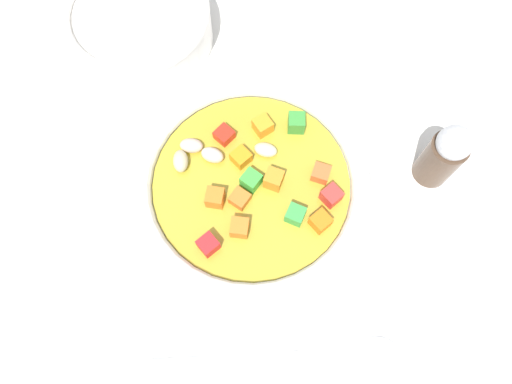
{
  "coord_description": "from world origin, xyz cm",
  "views": [
    {
      "loc": [
        14.45,
        -0.39,
        42.64
      ],
      "look_at": [
        0.0,
        0.0,
        2.6
      ],
      "focal_mm": 34.51,
      "sensor_mm": 36.0,
      "label": 1
    }
  ],
  "objects_px": {
    "soup_bowl_main": "(256,190)",
    "pepper_shaker": "(449,155)",
    "spoon": "(322,353)",
    "side_bowl_small": "(142,24)"
  },
  "relations": [
    {
      "from": "spoon",
      "to": "side_bowl_small",
      "type": "height_order",
      "value": "side_bowl_small"
    },
    {
      "from": "soup_bowl_main",
      "to": "pepper_shaker",
      "type": "height_order",
      "value": "pepper_shaker"
    },
    {
      "from": "soup_bowl_main",
      "to": "spoon",
      "type": "distance_m",
      "value": 0.15
    },
    {
      "from": "pepper_shaker",
      "to": "soup_bowl_main",
      "type": "bearing_deg",
      "value": -81.4
    },
    {
      "from": "soup_bowl_main",
      "to": "pepper_shaker",
      "type": "distance_m",
      "value": 0.17
    },
    {
      "from": "spoon",
      "to": "side_bowl_small",
      "type": "xyz_separation_m",
      "value": [
        -0.31,
        -0.16,
        0.02
      ]
    },
    {
      "from": "soup_bowl_main",
      "to": "spoon",
      "type": "height_order",
      "value": "soup_bowl_main"
    },
    {
      "from": "spoon",
      "to": "soup_bowl_main",
      "type": "bearing_deg",
      "value": 109.17
    },
    {
      "from": "side_bowl_small",
      "to": "pepper_shaker",
      "type": "bearing_deg",
      "value": 60.51
    },
    {
      "from": "side_bowl_small",
      "to": "pepper_shaker",
      "type": "relative_size",
      "value": 1.88
    }
  ]
}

